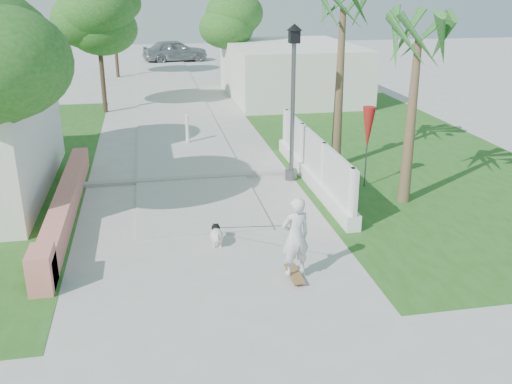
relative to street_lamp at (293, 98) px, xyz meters
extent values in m
plane|color=#B7B7B2|center=(-2.90, -5.50, -2.43)|extent=(90.00, 90.00, 0.00)
cube|color=#B7B7B2|center=(-2.90, 14.50, -2.40)|extent=(3.20, 36.00, 0.06)
cube|color=#999993|center=(-2.90, 0.50, -2.38)|extent=(6.50, 0.25, 0.10)
cube|color=#24571B|center=(4.10, 2.50, -2.42)|extent=(8.00, 20.00, 0.01)
cube|color=tan|center=(-6.20, -1.50, -2.13)|extent=(0.45, 8.00, 0.60)
cube|color=tan|center=(-6.20, -5.30, -2.03)|extent=(0.45, 0.80, 0.80)
cube|color=white|center=(0.50, -0.50, -2.23)|extent=(0.35, 7.00, 0.40)
cube|color=white|center=(0.50, -0.50, -1.48)|extent=(0.10, 7.00, 1.10)
cube|color=white|center=(0.50, -3.70, -1.68)|extent=(0.14, 0.14, 1.50)
cube|color=white|center=(0.50, -1.50, -1.68)|extent=(0.14, 0.14, 1.50)
cube|color=white|center=(0.50, 0.70, -1.68)|extent=(0.14, 0.14, 1.50)
cube|color=white|center=(0.50, 2.70, -1.68)|extent=(0.14, 0.14, 1.50)
cube|color=silver|center=(3.10, 12.50, -1.13)|extent=(6.00, 8.00, 2.60)
cylinder|color=#59595E|center=(0.00, 0.00, -2.28)|extent=(0.36, 0.36, 0.30)
cylinder|color=#59595E|center=(0.00, 0.00, -0.43)|extent=(0.12, 0.12, 4.00)
cube|color=black|center=(0.00, 0.00, 1.67)|extent=(0.28, 0.28, 0.35)
cone|color=black|center=(0.00, 0.00, 1.92)|extent=(0.44, 0.44, 0.18)
cylinder|color=white|center=(-2.70, 4.50, -1.93)|extent=(0.12, 0.12, 1.00)
sphere|color=white|center=(-2.70, 4.50, -1.41)|extent=(0.14, 0.14, 0.14)
cylinder|color=#59595E|center=(1.90, -1.00, -1.43)|extent=(0.04, 0.04, 2.00)
cone|color=#A91E18|center=(1.90, -1.00, -0.73)|extent=(0.36, 0.36, 1.20)
cylinder|color=#4C3826|center=(-8.40, 3.00, -0.68)|extent=(0.20, 0.20, 3.50)
ellipsoid|color=#185718|center=(-8.20, 2.80, 1.17)|extent=(2.72, 2.72, 2.05)
cylinder|color=#4C3826|center=(-5.90, 10.50, -0.50)|extent=(0.20, 0.20, 3.85)
ellipsoid|color=#185718|center=(-5.90, 10.50, 1.15)|extent=(3.40, 3.40, 2.55)
ellipsoid|color=#185718|center=(-5.70, 10.30, 1.50)|extent=(2.89, 2.89, 2.18)
ellipsoid|color=#185718|center=(-6.10, 10.70, 1.85)|extent=(2.55, 2.55, 1.90)
cylinder|color=#4C3826|center=(0.30, 14.50, -0.68)|extent=(0.20, 0.20, 3.50)
ellipsoid|color=#185718|center=(0.30, 14.50, 0.82)|extent=(3.00, 3.00, 2.25)
ellipsoid|color=#185718|center=(0.50, 14.30, 1.17)|extent=(2.55, 2.55, 1.92)
ellipsoid|color=#185718|center=(0.10, 14.70, 1.52)|extent=(2.25, 2.25, 1.68)
cylinder|color=#4C3826|center=(-5.70, 20.50, -0.50)|extent=(0.20, 0.20, 3.85)
ellipsoid|color=#185718|center=(-5.70, 20.50, 1.15)|extent=(3.20, 3.20, 2.40)
ellipsoid|color=#185718|center=(-5.50, 20.30, 1.50)|extent=(2.72, 2.72, 2.05)
ellipsoid|color=#185718|center=(-5.90, 20.70, 1.85)|extent=(2.40, 2.40, 1.79)
cone|color=brown|center=(1.70, 1.00, -0.03)|extent=(0.32, 0.32, 4.80)
cone|color=brown|center=(2.50, -2.30, -0.33)|extent=(0.32, 0.32, 4.20)
cube|color=olive|center=(-1.40, -5.81, -2.33)|extent=(0.40, 0.86, 0.02)
imported|color=silver|center=(-1.40, -5.81, -1.52)|extent=(0.65, 0.50, 1.60)
cylinder|color=gray|center=(-1.47, -6.11, -2.39)|extent=(0.03, 0.06, 0.06)
cylinder|color=gray|center=(-1.32, -6.11, -2.39)|extent=(0.03, 0.06, 0.06)
cylinder|color=gray|center=(-1.47, -5.51, -2.39)|extent=(0.03, 0.06, 0.06)
cylinder|color=gray|center=(-1.32, -5.51, -2.39)|extent=(0.03, 0.06, 0.06)
ellipsoid|color=silver|center=(-2.72, -4.05, -2.20)|extent=(0.30, 0.49, 0.31)
sphere|color=black|center=(-2.71, -3.82, -2.10)|extent=(0.20, 0.20, 0.20)
sphere|color=silver|center=(-2.71, -3.73, -2.13)|extent=(0.09, 0.09, 0.09)
cone|color=black|center=(-2.76, -3.82, -2.01)|extent=(0.06, 0.06, 0.07)
cone|color=black|center=(-2.66, -3.82, -2.01)|extent=(0.06, 0.06, 0.07)
cylinder|color=silver|center=(-2.78, -3.93, -2.36)|extent=(0.04, 0.04, 0.14)
cylinder|color=silver|center=(-2.64, -3.93, -2.36)|extent=(0.04, 0.04, 0.14)
cylinder|color=silver|center=(-2.79, -4.16, -2.36)|extent=(0.04, 0.04, 0.14)
cylinder|color=silver|center=(-2.65, -4.16, -2.36)|extent=(0.04, 0.04, 0.14)
cylinder|color=silver|center=(-2.72, -4.28, -2.12)|extent=(0.03, 0.12, 0.12)
imported|color=#B5B9BE|center=(-1.84, 27.03, -1.64)|extent=(4.85, 2.66, 1.56)
camera|label=1|loc=(-4.02, -15.47, 3.10)|focal=40.00mm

